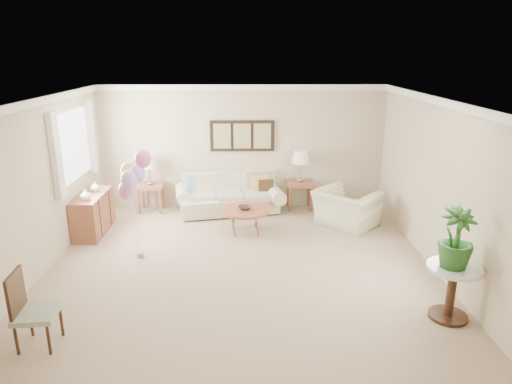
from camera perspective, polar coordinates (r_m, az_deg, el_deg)
The scene contains 18 objects.
ground_plane at distance 7.27m, azimuth -1.91°, elevation -9.36°, with size 6.00×6.00×0.00m, color tan.
room_shell at distance 6.79m, azimuth -2.96°, elevation 3.37°, with size 6.04×6.04×2.60m.
wall_art_triptych at distance 9.62m, azimuth -1.73°, elevation 7.02°, with size 1.35×0.06×0.65m.
sofa at distance 9.57m, azimuth -3.34°, elevation -0.64°, with size 2.36×1.20×0.81m.
end_table_left at distance 9.79m, azimuth -13.02°, elevation 0.42°, with size 0.54×0.49×0.59m.
end_table_right at distance 9.73m, azimuth 5.50°, elevation 0.79°, with size 0.56×0.51×0.61m.
lamp_left at distance 9.65m, azimuth -13.23°, elevation 3.55°, with size 0.34×0.34×0.60m.
lamp_right at distance 9.58m, azimuth 5.60°, elevation 4.27°, with size 0.38×0.38×0.67m.
coffee_table at distance 8.44m, azimuth -1.37°, elevation -2.36°, with size 0.91×0.91×0.46m.
decor_bowl at distance 8.40m, azimuth -1.41°, elevation -1.97°, with size 0.24×0.24×0.06m, color #2C221E.
armchair at distance 8.96m, azimuth 11.22°, elevation -2.01°, with size 1.08×0.94×0.70m, color #F5EBC3.
side_table at distance 6.26m, azimuth 23.40°, elevation -9.98°, with size 0.66×0.66×0.72m.
potted_plant at distance 6.01m, azimuth 23.73°, elevation -5.27°, with size 0.43×0.43×0.77m, color #1D5018.
accent_chair at distance 5.88m, azimuth -26.42°, elevation -12.88°, with size 0.49×0.49×0.92m.
credenza at distance 8.98m, azimuth -19.69°, elevation -2.54°, with size 0.46×1.20×0.74m.
vase_white at distance 8.54m, azimuth -20.56°, elevation -0.33°, with size 0.19×0.19×0.20m, color white.
vase_sage at distance 9.02m, azimuth -19.48°, elevation 0.65°, with size 0.18×0.18×0.18m, color beige.
balloon_cluster at distance 7.35m, azimuth -15.13°, elevation 2.05°, with size 0.52×0.47×1.79m.
Camera 1 is at (0.13, -6.50, 3.25)m, focal length 32.00 mm.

